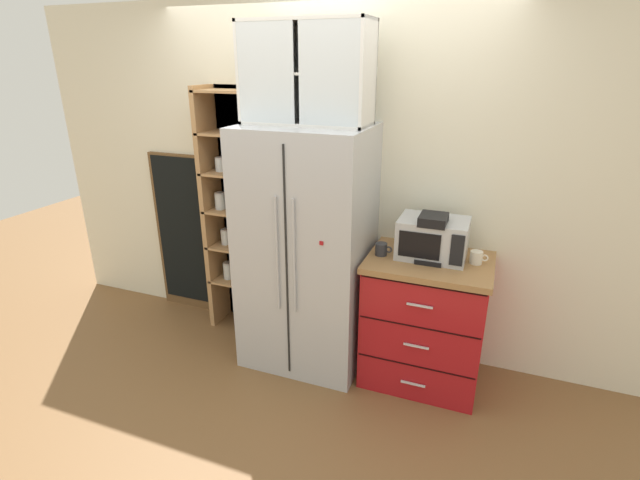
{
  "coord_description": "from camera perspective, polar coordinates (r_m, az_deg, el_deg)",
  "views": [
    {
      "loc": [
        1.2,
        -2.82,
        2.13
      ],
      "look_at": [
        0.1,
        0.01,
        0.96
      ],
      "focal_mm": 26.21,
      "sensor_mm": 36.0,
      "label": 1
    }
  ],
  "objects": [
    {
      "name": "upper_cabinet",
      "position": [
        3.12,
        -1.49,
        19.67
      ],
      "size": [
        0.83,
        0.32,
        0.63
      ],
      "color": "silver",
      "rests_on": "refrigerator"
    },
    {
      "name": "ground_plane",
      "position": [
        3.73,
        -1.54,
        -13.7
      ],
      "size": [
        10.65,
        10.65,
        0.0
      ],
      "primitive_type": "plane",
      "color": "brown"
    },
    {
      "name": "coffee_maker",
      "position": [
        3.09,
        13.55,
        0.39
      ],
      "size": [
        0.17,
        0.2,
        0.31
      ],
      "color": "black",
      "rests_on": "counter_cabinet"
    },
    {
      "name": "mug_charcoal",
      "position": [
        3.14,
        7.5,
        -1.12
      ],
      "size": [
        0.11,
        0.08,
        0.08
      ],
      "color": "#2D2D33",
      "rests_on": "counter_cabinet"
    },
    {
      "name": "pantry_shelf_column",
      "position": [
        3.81,
        -9.93,
        3.52
      ],
      "size": [
        0.51,
        0.31,
        1.96
      ],
      "color": "brown",
      "rests_on": "ground"
    },
    {
      "name": "counter_cabinet",
      "position": [
        3.34,
        12.64,
        -9.47
      ],
      "size": [
        0.8,
        0.63,
        0.91
      ],
      "color": "#A8161C",
      "rests_on": "ground"
    },
    {
      "name": "refrigerator",
      "position": [
        3.32,
        -1.61,
        -1.18
      ],
      "size": [
        0.86,
        0.7,
        1.74
      ],
      "color": "#B7BABF",
      "rests_on": "ground"
    },
    {
      "name": "microwave",
      "position": [
        3.14,
        13.6,
        0.21
      ],
      "size": [
        0.44,
        0.33,
        0.26
      ],
      "color": "#B7BABF",
      "rests_on": "counter_cabinet"
    },
    {
      "name": "mug_cream",
      "position": [
        3.14,
        18.57,
        -2.02
      ],
      "size": [
        0.11,
        0.08,
        0.08
      ],
      "color": "silver",
      "rests_on": "counter_cabinet"
    },
    {
      "name": "chalkboard_menu",
      "position": [
        4.25,
        -15.98,
        0.71
      ],
      "size": [
        0.6,
        0.04,
        1.41
      ],
      "color": "brown",
      "rests_on": "ground"
    },
    {
      "name": "wall_back_cream",
      "position": [
        3.54,
        0.76,
        7.13
      ],
      "size": [
        4.95,
        0.1,
        2.55
      ],
      "primitive_type": "cube",
      "color": "silver",
      "rests_on": "ground"
    },
    {
      "name": "bottle_clear",
      "position": [
        3.04,
        13.32,
        -0.53
      ],
      "size": [
        0.06,
        0.06,
        0.29
      ],
      "color": "silver",
      "rests_on": "counter_cabinet"
    }
  ]
}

